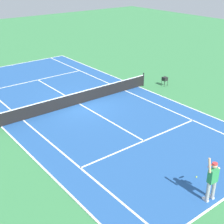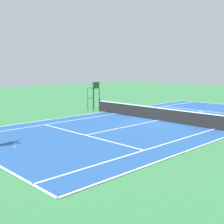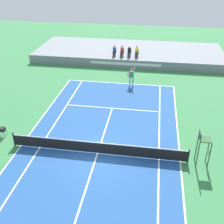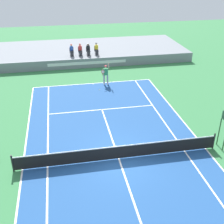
# 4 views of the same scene
# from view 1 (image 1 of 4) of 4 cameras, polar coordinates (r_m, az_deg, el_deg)

# --- Properties ---
(ground_plane) EXTENTS (80.00, 80.00, 0.00)m
(ground_plane) POSITION_cam_1_polar(r_m,az_deg,el_deg) (22.08, -5.75, 1.36)
(ground_plane) COLOR #387F47
(court) EXTENTS (11.08, 23.88, 0.03)m
(court) POSITION_cam_1_polar(r_m,az_deg,el_deg) (22.08, -5.75, 1.39)
(court) COLOR #235193
(court) RESTS_ON ground
(net) EXTENTS (11.98, 0.10, 1.07)m
(net) POSITION_cam_1_polar(r_m,az_deg,el_deg) (21.88, -5.81, 2.62)
(net) COLOR black
(net) RESTS_ON ground
(tennis_player) EXTENTS (0.80, 0.62, 2.08)m
(tennis_player) POSITION_cam_1_polar(r_m,az_deg,el_deg) (13.55, 17.42, -11.51)
(tennis_player) COLOR #9E9EA3
(tennis_player) RESTS_ON ground
(tennis_ball) EXTENTS (0.07, 0.07, 0.07)m
(tennis_ball) POSITION_cam_1_polar(r_m,az_deg,el_deg) (15.22, 14.80, -11.14)
(tennis_ball) COLOR #D1E533
(tennis_ball) RESTS_ON ground
(ball_hopper) EXTENTS (0.36, 0.36, 0.70)m
(ball_hopper) POSITION_cam_1_polar(r_m,az_deg,el_deg) (25.59, 9.40, 5.87)
(ball_hopper) COLOR black
(ball_hopper) RESTS_ON ground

